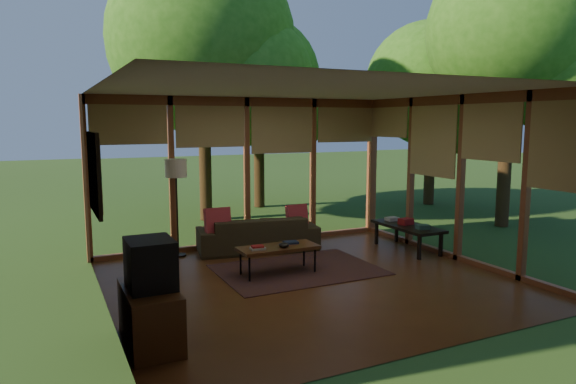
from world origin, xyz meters
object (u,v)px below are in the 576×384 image
media_cabinet (150,316)px  coffee_table (278,248)px  floor_lamp (176,174)px  side_console (407,227)px  sofa (258,233)px  television (150,264)px

media_cabinet → coffee_table: bearing=37.0°
floor_lamp → coffee_table: 2.25m
floor_lamp → side_console: floor_lamp is taller
floor_lamp → sofa: bearing=-9.6°
media_cabinet → television: size_ratio=1.82×
floor_lamp → coffee_table: floor_lamp is taller
floor_lamp → side_console: bearing=-19.9°
television → coffee_table: size_ratio=0.46×
sofa → coffee_table: (-0.27, -1.45, 0.08)m
television → coffee_table: (2.18, 1.66, -0.46)m
coffee_table → floor_lamp: bearing=123.1°
sofa → media_cabinet: (-2.47, -3.11, -0.01)m
coffee_table → side_console: (2.67, 0.32, 0.02)m
media_cabinet → side_console: (4.87, 1.98, 0.11)m
coffee_table → media_cabinet: bearing=-143.0°
media_cabinet → coffee_table: (2.20, 1.66, 0.09)m
side_console → floor_lamp: bearing=160.1°
media_cabinet → television: bearing=0.0°
side_console → coffee_table: bearing=-173.2°
sofa → coffee_table: 1.48m
coffee_table → side_console: bearing=6.8°
sofa → floor_lamp: (-1.37, 0.23, 1.10)m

